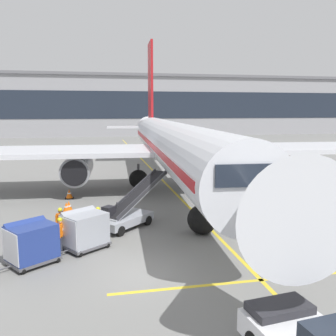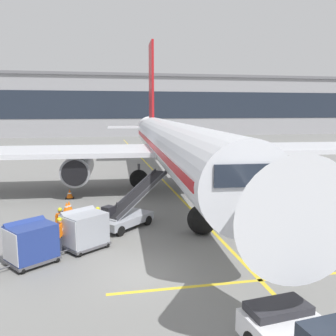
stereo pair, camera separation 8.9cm
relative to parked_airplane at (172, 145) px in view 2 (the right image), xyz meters
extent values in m
plane|color=slate|center=(-4.49, -15.73, -3.87)|extent=(600.00, 600.00, 0.00)
cylinder|color=silver|center=(-0.05, -0.82, 0.10)|extent=(5.69, 35.39, 3.63)
cube|color=red|center=(-0.05, -0.82, 0.10)|extent=(5.64, 33.98, 0.44)
cone|color=silver|center=(-1.18, -20.23, 0.10)|extent=(3.66, 3.83, 3.45)
cone|color=silver|center=(1.15, 19.66, 0.37)|extent=(3.42, 5.99, 3.09)
cube|color=silver|center=(-9.08, 0.59, -0.44)|extent=(17.12, 8.01, 0.36)
cylinder|color=#93969E|center=(-7.70, -0.20, -1.75)|extent=(2.52, 4.70, 2.25)
cylinder|color=black|center=(-7.84, -2.54, -1.75)|extent=(1.92, 0.23, 1.92)
cube|color=silver|center=(9.08, -0.48, -0.44)|extent=(17.12, 8.01, 0.36)
cylinder|color=#93969E|center=(7.62, -1.10, -1.75)|extent=(2.52, 4.70, 2.25)
cylinder|color=black|center=(7.49, -3.43, -1.75)|extent=(1.92, 0.23, 1.92)
cube|color=red|center=(1.07, 18.21, 6.11)|extent=(0.53, 4.24, 10.57)
cube|color=silver|center=(1.05, 17.92, 0.65)|extent=(11.53, 3.48, 0.20)
cube|color=#1E2633|center=(-1.03, -17.69, 0.65)|extent=(2.64, 1.78, 0.80)
cylinder|color=#47474C|center=(-0.67, -11.38, -2.38)|extent=(0.22, 0.22, 1.34)
sphere|color=black|center=(-0.67, -11.38, -3.05)|extent=(1.64, 1.64, 1.64)
cylinder|color=#47474C|center=(-2.67, 1.09, -2.38)|extent=(0.22, 0.22, 1.34)
sphere|color=black|center=(-2.67, 1.09, -3.05)|extent=(1.64, 1.64, 1.64)
cylinder|color=#47474C|center=(2.78, 0.77, -2.38)|extent=(0.22, 0.22, 1.34)
sphere|color=black|center=(2.78, 0.77, -3.05)|extent=(1.64, 1.64, 1.64)
cube|color=#A3A8B2|center=(-4.73, -9.51, -3.37)|extent=(3.57, 3.50, 0.44)
cube|color=black|center=(-5.65, -9.89, -2.80)|extent=(0.82, 0.82, 0.70)
cylinder|color=#333338|center=(-5.16, -9.42, -2.75)|extent=(0.08, 0.08, 0.80)
cube|color=#A3A8B2|center=(-3.86, -8.68, -2.12)|extent=(4.13, 3.99, 2.20)
cube|color=black|center=(-3.86, -8.68, -2.03)|extent=(3.93, 3.79, 2.05)
cube|color=#333338|center=(-3.56, -9.00, -2.00)|extent=(3.50, 3.34, 2.23)
cube|color=#333338|center=(-4.16, -8.36, -2.00)|extent=(3.50, 3.34, 2.23)
cylinder|color=black|center=(-3.36, -9.22, -3.59)|extent=(0.54, 0.53, 0.56)
cylinder|color=black|center=(-4.37, -8.16, -3.59)|extent=(0.54, 0.53, 0.56)
cylinder|color=black|center=(-5.08, -10.86, -3.59)|extent=(0.54, 0.53, 0.56)
cylinder|color=black|center=(-6.10, -9.80, -3.59)|extent=(0.54, 0.53, 0.56)
cube|color=#515156|center=(-6.90, -12.36, -3.66)|extent=(2.56, 2.47, 0.12)
cylinder|color=#4C4C51|center=(-7.99, -13.15, -3.67)|extent=(0.61, 0.47, 0.07)
cube|color=#9EA3AD|center=(-6.90, -12.36, -2.85)|extent=(2.42, 2.33, 1.50)
cube|color=#9EA3AD|center=(-7.15, -12.02, -2.33)|extent=(1.98, 1.75, 0.74)
cube|color=silver|center=(-7.68, -12.93, -2.85)|extent=(0.87, 1.18, 1.38)
sphere|color=black|center=(-7.95, -12.28, -3.72)|extent=(0.30, 0.30, 0.30)
sphere|color=black|center=(-7.15, -13.38, -3.72)|extent=(0.30, 0.30, 0.30)
sphere|color=black|center=(-6.66, -11.34, -3.72)|extent=(0.30, 0.30, 0.30)
sphere|color=black|center=(-5.86, -12.43, -3.72)|extent=(0.30, 0.30, 0.30)
cube|color=#515156|center=(-9.16, -13.75, -3.66)|extent=(2.56, 2.47, 0.12)
cylinder|color=#4C4C51|center=(-10.25, -14.54, -3.67)|extent=(0.61, 0.47, 0.07)
cube|color=navy|center=(-9.16, -13.75, -2.85)|extent=(2.42, 2.33, 1.50)
cube|color=navy|center=(-9.40, -13.42, -2.33)|extent=(1.98, 1.75, 0.74)
cube|color=silver|center=(-9.94, -14.32, -2.85)|extent=(0.87, 1.18, 1.38)
sphere|color=black|center=(-10.20, -13.67, -3.72)|extent=(0.30, 0.30, 0.30)
sphere|color=black|center=(-9.40, -14.77, -3.72)|extent=(0.30, 0.30, 0.30)
sphere|color=black|center=(-8.91, -12.73, -3.72)|extent=(0.30, 0.30, 0.30)
sphere|color=black|center=(-8.11, -13.83, -3.72)|extent=(0.30, 0.30, 0.30)
cube|color=#28282D|center=(-1.27, -21.15, -2.72)|extent=(1.90, 1.19, 0.24)
cylinder|color=black|center=(-0.32, -21.31, -3.49)|extent=(0.38, 0.79, 0.76)
cylinder|color=#333847|center=(-8.04, -12.60, -3.44)|extent=(0.15, 0.15, 0.86)
cylinder|color=#333847|center=(-8.03, -12.78, -3.44)|extent=(0.15, 0.15, 0.86)
cube|color=orange|center=(-8.04, -12.69, -2.72)|extent=(0.27, 0.40, 0.58)
cube|color=white|center=(-7.91, -12.68, -2.72)|extent=(0.04, 0.34, 0.08)
sphere|color=tan|center=(-8.04, -12.69, -2.31)|extent=(0.21, 0.21, 0.21)
sphere|color=yellow|center=(-8.04, -12.69, -2.24)|extent=(0.23, 0.23, 0.23)
cylinder|color=orange|center=(-8.05, -12.45, -2.77)|extent=(0.09, 0.09, 0.56)
cylinder|color=orange|center=(-8.02, -12.93, -2.77)|extent=(0.09, 0.09, 0.56)
cylinder|color=black|center=(-8.24, -10.92, -3.44)|extent=(0.15, 0.15, 0.86)
cylinder|color=black|center=(-8.10, -10.81, -3.44)|extent=(0.15, 0.15, 0.86)
cube|color=orange|center=(-8.17, -10.87, -2.72)|extent=(0.45, 0.41, 0.58)
cube|color=white|center=(-8.24, -10.76, -2.72)|extent=(0.29, 0.21, 0.08)
sphere|color=brown|center=(-8.17, -10.87, -2.31)|extent=(0.21, 0.21, 0.21)
sphere|color=yellow|center=(-8.17, -10.87, -2.24)|extent=(0.23, 0.23, 0.23)
cylinder|color=orange|center=(-8.37, -11.00, -2.77)|extent=(0.09, 0.09, 0.56)
cylinder|color=orange|center=(-7.97, -10.73, -2.77)|extent=(0.09, 0.09, 0.56)
cylinder|color=#333847|center=(-6.18, -11.05, -3.44)|extent=(0.15, 0.15, 0.86)
cylinder|color=#333847|center=(-6.31, -11.18, -3.44)|extent=(0.15, 0.15, 0.86)
cube|color=yellow|center=(-6.25, -11.11, -2.72)|extent=(0.44, 0.44, 0.58)
cube|color=white|center=(-6.16, -11.20, -2.72)|extent=(0.25, 0.25, 0.08)
sphere|color=tan|center=(-6.25, -11.11, -2.31)|extent=(0.21, 0.21, 0.21)
sphere|color=yellow|center=(-6.25, -11.11, -2.24)|extent=(0.23, 0.23, 0.23)
cylinder|color=yellow|center=(-6.08, -10.95, -2.77)|extent=(0.09, 0.09, 0.56)
cylinder|color=yellow|center=(-6.42, -11.28, -2.77)|extent=(0.09, 0.09, 0.56)
cube|color=black|center=(-8.32, -1.49, -3.85)|extent=(0.64, 0.64, 0.05)
cone|color=orange|center=(-8.32, -1.49, -3.48)|extent=(0.51, 0.51, 0.68)
cylinder|color=white|center=(-8.32, -1.49, -3.45)|extent=(0.28, 0.28, 0.08)
cube|color=black|center=(-8.26, -5.57, -3.85)|extent=(0.63, 0.63, 0.05)
cone|color=orange|center=(-8.26, -5.57, -3.49)|extent=(0.51, 0.51, 0.67)
cylinder|color=white|center=(-8.26, -5.57, -3.45)|extent=(0.28, 0.28, 0.08)
cube|color=black|center=(-8.10, -5.54, -3.85)|extent=(0.71, 0.71, 0.05)
cone|color=orange|center=(-8.10, -5.54, -3.45)|extent=(0.56, 0.56, 0.74)
cylinder|color=white|center=(-8.10, -5.54, -3.41)|extent=(0.31, 0.31, 0.09)
cube|color=yellow|center=(0.05, -0.82, -3.87)|extent=(0.20, 110.00, 0.01)
cube|color=yellow|center=(-0.05, -17.23, -3.87)|extent=(12.00, 0.20, 0.01)
cube|color=#939399|center=(-2.05, 73.83, 3.69)|extent=(145.38, 19.05, 15.13)
cube|color=#1E2633|center=(-2.05, 64.25, 4.07)|extent=(141.02, 0.10, 6.81)
cube|color=slate|center=(-2.05, 71.92, 11.60)|extent=(143.92, 16.19, 0.70)
camera|label=1|loc=(-6.34, -30.14, 2.88)|focal=39.54mm
camera|label=2|loc=(-6.25, -30.16, 2.88)|focal=39.54mm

